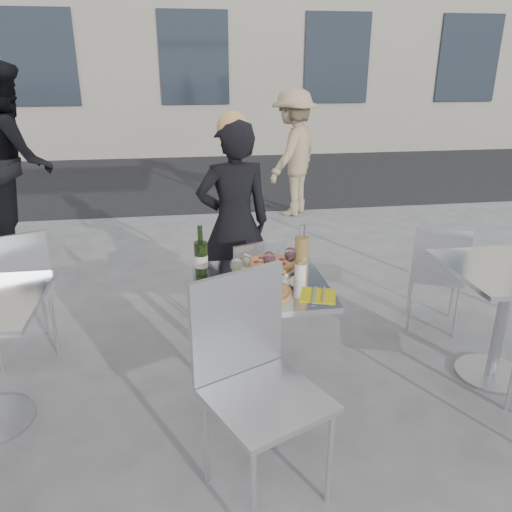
{
  "coord_description": "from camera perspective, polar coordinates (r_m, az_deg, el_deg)",
  "views": [
    {
      "loc": [
        -0.4,
        -2.46,
        1.86
      ],
      "look_at": [
        0.0,
        0.15,
        0.85
      ],
      "focal_mm": 35.0,
      "sensor_mm": 36.0,
      "label": 1
    }
  ],
  "objects": [
    {
      "name": "ground",
      "position": [
        3.11,
        0.43,
        -15.82
      ],
      "size": [
        80.0,
        80.0,
        0.0
      ],
      "primitive_type": "plane",
      "color": "slate"
    },
    {
      "name": "side_chair_rfar",
      "position": [
        3.83,
        20.03,
        -1.4
      ],
      "size": [
        0.5,
        0.5,
        0.82
      ],
      "rotation": [
        0.0,
        0.0,
        2.72
      ],
      "color": "silver",
      "rests_on": "ground"
    },
    {
      "name": "napkin_right",
      "position": [
        2.6,
        7.1,
        -4.46
      ],
      "size": [
        0.23,
        0.23,
        0.01
      ],
      "rotation": [
        0.0,
        0.0,
        -0.32
      ],
      "color": "yellow",
      "rests_on": "main_table"
    },
    {
      "name": "pizza_far",
      "position": [
        2.93,
        1.62,
        -1.0
      ],
      "size": [
        0.33,
        0.33,
        0.03
      ],
      "color": "white",
      "rests_on": "main_table"
    },
    {
      "name": "woman_diner",
      "position": [
        3.71,
        -2.52,
        3.69
      ],
      "size": [
        0.6,
        0.43,
        1.52
      ],
      "primitive_type": "imported",
      "rotation": [
        0.0,
        0.0,
        3.27
      ],
      "color": "black",
      "rests_on": "ground"
    },
    {
      "name": "sugar_shaker",
      "position": [
        2.77,
        5.09,
        -1.59
      ],
      "size": [
        0.06,
        0.06,
        0.11
      ],
      "color": "white",
      "rests_on": "main_table"
    },
    {
      "name": "wine_bottle",
      "position": [
        2.79,
        -6.3,
        -0.1
      ],
      "size": [
        0.07,
        0.08,
        0.29
      ],
      "color": "#2D4C1C",
      "rests_on": "main_table"
    },
    {
      "name": "pedestrian_a",
      "position": [
        5.72,
        -26.1,
        9.86
      ],
      "size": [
        1.01,
        1.13,
        1.93
      ],
      "primitive_type": "imported",
      "rotation": [
        0.0,
        0.0,
        1.92
      ],
      "color": "black",
      "rests_on": "ground"
    },
    {
      "name": "chair_far",
      "position": [
        3.35,
        -0.32,
        -3.3
      ],
      "size": [
        0.47,
        0.48,
        0.82
      ],
      "rotation": [
        0.0,
        0.0,
        3.47
      ],
      "color": "silver",
      "rests_on": "ground"
    },
    {
      "name": "pedestrian_b",
      "position": [
        6.57,
        4.29,
        11.63
      ],
      "size": [
        1.1,
        1.19,
        1.61
      ],
      "primitive_type": "imported",
      "rotation": [
        0.0,
        0.0,
        4.06
      ],
      "color": "tan",
      "rests_on": "ground"
    },
    {
      "name": "salad_plate",
      "position": [
        2.75,
        1.23,
        -2.02
      ],
      "size": [
        0.22,
        0.22,
        0.09
      ],
      "color": "white",
      "rests_on": "main_table"
    },
    {
      "name": "street_asphalt",
      "position": [
        9.16,
        -6.07,
        9.13
      ],
      "size": [
        24.0,
        5.0,
        0.0
      ],
      "primitive_type": "cube",
      "color": "black",
      "rests_on": "ground"
    },
    {
      "name": "main_table",
      "position": [
        2.82,
        0.46,
        -7.0
      ],
      "size": [
        0.72,
        0.72,
        0.75
      ],
      "color": "#B7BABF",
      "rests_on": "ground"
    },
    {
      "name": "chair_near",
      "position": [
        2.25,
        -0.34,
        -12.77
      ],
      "size": [
        0.63,
        0.63,
        1.03
      ],
      "rotation": [
        0.0,
        0.0,
        0.43
      ],
      "color": "silver",
      "rests_on": "ground"
    },
    {
      "name": "wineglass_white_a",
      "position": [
        2.66,
        -2.25,
        -1.12
      ],
      "size": [
        0.07,
        0.07,
        0.16
      ],
      "color": "white",
      "rests_on": "main_table"
    },
    {
      "name": "pizza_near",
      "position": [
        2.6,
        0.72,
        -4.09
      ],
      "size": [
        0.3,
        0.3,
        0.02
      ],
      "color": "#BA8648",
      "rests_on": "main_table"
    },
    {
      "name": "carafe",
      "position": [
        2.81,
        5.24,
        0.19
      ],
      "size": [
        0.08,
        0.08,
        0.29
      ],
      "color": "tan",
      "rests_on": "main_table"
    },
    {
      "name": "wineglass_red_b",
      "position": [
        2.81,
        3.94,
        0.04
      ],
      "size": [
        0.07,
        0.07,
        0.16
      ],
      "color": "white",
      "rests_on": "main_table"
    },
    {
      "name": "side_table_right",
      "position": [
        3.37,
        26.6,
        -4.47
      ],
      "size": [
        0.72,
        0.72,
        0.75
      ],
      "color": "#B7BABF",
      "rests_on": "ground"
    },
    {
      "name": "napkin_left",
      "position": [
        2.45,
        -4.79,
        -5.94
      ],
      "size": [
        0.2,
        0.2,
        0.01
      ],
      "rotation": [
        0.0,
        0.0,
        0.13
      ],
      "color": "yellow",
      "rests_on": "main_table"
    },
    {
      "name": "wineglass_red_a",
      "position": [
        2.74,
        1.48,
        -0.44
      ],
      "size": [
        0.07,
        0.07,
        0.16
      ],
      "color": "white",
      "rests_on": "main_table"
    },
    {
      "name": "side_chair_lfar",
      "position": [
        3.56,
        -25.72,
        -3.06
      ],
      "size": [
        0.55,
        0.55,
        0.91
      ],
      "rotation": [
        0.0,
        0.0,
        3.56
      ],
      "color": "silver",
      "rests_on": "ground"
    },
    {
      "name": "wineglass_white_b",
      "position": [
        2.74,
        -1.25,
        -0.5
      ],
      "size": [
        0.07,
        0.07,
        0.16
      ],
      "color": "white",
      "rests_on": "main_table"
    }
  ]
}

